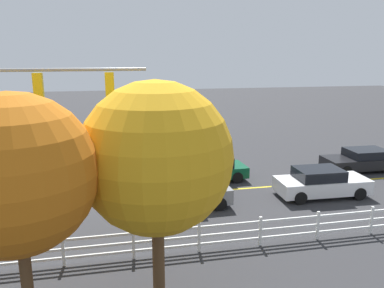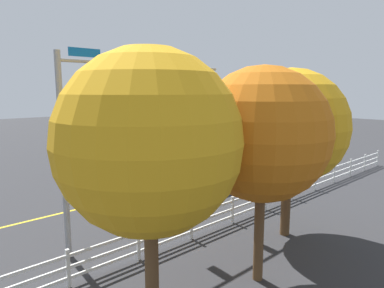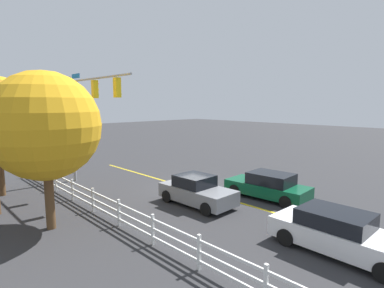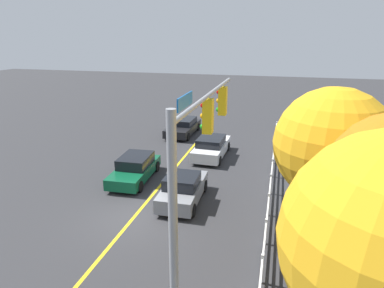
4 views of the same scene
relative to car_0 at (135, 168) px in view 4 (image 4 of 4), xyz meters
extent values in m
plane|color=#2D2D30|center=(4.12, 1.73, -0.69)|extent=(120.00, 120.00, 0.00)
cube|color=gold|center=(0.12, 1.73, -0.69)|extent=(28.00, 0.16, 0.01)
cylinder|color=gray|center=(11.01, 5.97, 2.72)|extent=(0.20, 0.20, 6.82)
cylinder|color=gray|center=(7.46, 5.97, 5.83)|extent=(7.10, 0.12, 0.12)
cube|color=#0C59B2|center=(10.11, 5.99, 6.11)|extent=(1.10, 0.03, 0.28)
cube|color=gold|center=(7.67, 5.97, 5.23)|extent=(0.32, 0.28, 1.00)
sphere|color=red|center=(7.67, 5.82, 5.55)|extent=(0.17, 0.17, 0.17)
sphere|color=orange|center=(7.67, 5.82, 5.23)|extent=(0.17, 0.17, 0.17)
sphere|color=#148C19|center=(7.67, 5.82, 4.91)|extent=(0.17, 0.17, 0.17)
cube|color=gold|center=(5.23, 5.97, 5.23)|extent=(0.32, 0.28, 1.00)
sphere|color=red|center=(5.23, 5.82, 5.55)|extent=(0.17, 0.17, 0.17)
sphere|color=orange|center=(5.23, 5.82, 5.23)|extent=(0.17, 0.17, 0.17)
sphere|color=#148C19|center=(5.23, 5.82, 4.91)|extent=(0.17, 0.17, 0.17)
cube|color=#0C4C2D|center=(0.06, 0.00, -0.17)|extent=(4.54, 2.04, 0.61)
cube|color=black|center=(-0.16, -0.01, 0.44)|extent=(2.32, 1.75, 0.59)
cylinder|color=black|center=(1.53, 0.93, -0.37)|extent=(0.65, 0.25, 0.64)
cylinder|color=black|center=(1.62, -0.77, -0.37)|extent=(0.65, 0.25, 0.64)
cylinder|color=black|center=(-1.49, 0.77, -0.37)|extent=(0.65, 0.25, 0.64)
cylinder|color=black|center=(-1.40, -0.92, -0.37)|extent=(0.65, 0.25, 0.64)
cube|color=slate|center=(1.93, 3.51, -0.11)|extent=(4.09, 1.86, 0.71)
cube|color=black|center=(2.13, 3.51, 0.53)|extent=(1.79, 1.63, 0.57)
cylinder|color=black|center=(0.57, 2.65, -0.37)|extent=(0.64, 0.23, 0.64)
cylinder|color=black|center=(0.53, 4.30, -0.37)|extent=(0.64, 0.23, 0.64)
cylinder|color=black|center=(3.32, 2.72, -0.37)|extent=(0.64, 0.23, 0.64)
cylinder|color=black|center=(3.29, 4.36, -0.37)|extent=(0.64, 0.23, 0.64)
cube|color=silver|center=(-5.06, 3.55, -0.12)|extent=(4.67, 1.96, 0.71)
cube|color=black|center=(-4.83, 3.54, 0.50)|extent=(2.30, 1.72, 0.53)
cylinder|color=black|center=(-6.66, 2.72, -0.37)|extent=(0.65, 0.24, 0.64)
cylinder|color=black|center=(-6.61, 4.45, -0.37)|extent=(0.65, 0.24, 0.64)
cylinder|color=black|center=(-3.51, 2.64, -0.37)|extent=(0.65, 0.24, 0.64)
cylinder|color=black|center=(-3.47, 4.37, -0.37)|extent=(0.65, 0.24, 0.64)
cube|color=black|center=(-9.84, 0.05, -0.15)|extent=(4.80, 2.03, 0.63)
cube|color=black|center=(-10.07, 0.05, 0.41)|extent=(2.39, 1.79, 0.49)
cylinder|color=black|center=(-8.20, 0.93, -0.37)|extent=(0.64, 0.23, 0.64)
cylinder|color=black|center=(-8.23, -0.89, -0.37)|extent=(0.64, 0.23, 0.64)
cylinder|color=black|center=(-11.44, 0.99, -0.37)|extent=(0.64, 0.23, 0.64)
cylinder|color=black|center=(-11.47, -0.83, -0.37)|extent=(0.64, 0.23, 0.64)
cube|color=white|center=(-11.88, 7.78, -0.12)|extent=(0.10, 0.10, 1.15)
cube|color=white|center=(-9.51, 7.78, -0.12)|extent=(0.10, 0.10, 1.15)
cube|color=white|center=(-7.15, 7.78, -0.12)|extent=(0.10, 0.10, 1.15)
cube|color=white|center=(-4.78, 7.78, -0.12)|extent=(0.10, 0.10, 1.15)
cube|color=white|center=(-2.42, 7.78, -0.12)|extent=(0.10, 0.10, 1.15)
cube|color=white|center=(-0.06, 7.78, -0.12)|extent=(0.10, 0.10, 1.15)
cube|color=white|center=(2.31, 7.78, -0.12)|extent=(0.10, 0.10, 1.15)
cube|color=white|center=(4.67, 7.78, -0.12)|extent=(0.10, 0.10, 1.15)
cube|color=white|center=(7.03, 7.78, -0.12)|extent=(0.10, 0.10, 1.15)
cube|color=white|center=(1.12, 7.78, 0.26)|extent=(26.00, 0.06, 0.09)
cube|color=white|center=(1.12, 7.78, -0.09)|extent=(26.00, 0.06, 0.09)
cube|color=white|center=(1.12, 7.78, -0.41)|extent=(26.00, 0.06, 0.09)
cylinder|color=brown|center=(4.03, 9.94, 0.62)|extent=(0.36, 0.36, 2.62)
sphere|color=gold|center=(4.03, 9.94, 3.55)|extent=(4.33, 4.33, 4.33)
cylinder|color=brown|center=(7.42, 11.17, 0.78)|extent=(0.29, 0.29, 2.94)
camera|label=1|loc=(5.15, 20.16, 6.36)|focal=35.63mm
camera|label=2|loc=(15.19, 16.75, 4.88)|focal=31.63mm
camera|label=3|loc=(-8.55, 14.00, 4.42)|focal=28.18mm
camera|label=4|loc=(16.90, 7.95, 7.45)|focal=31.57mm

